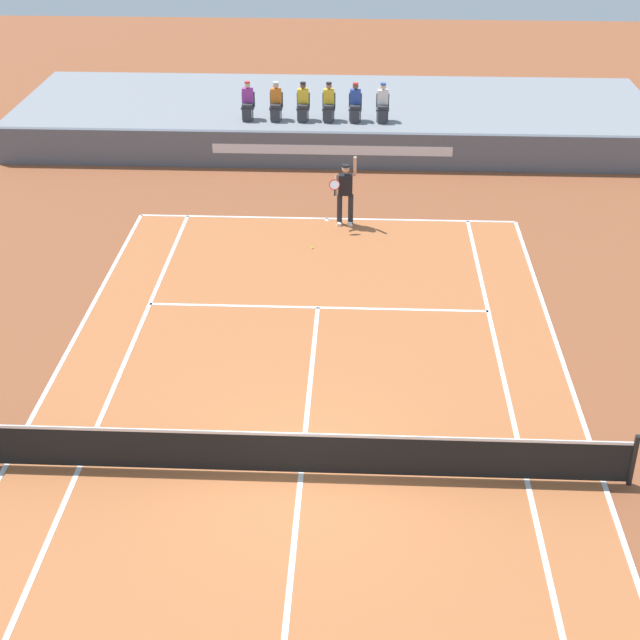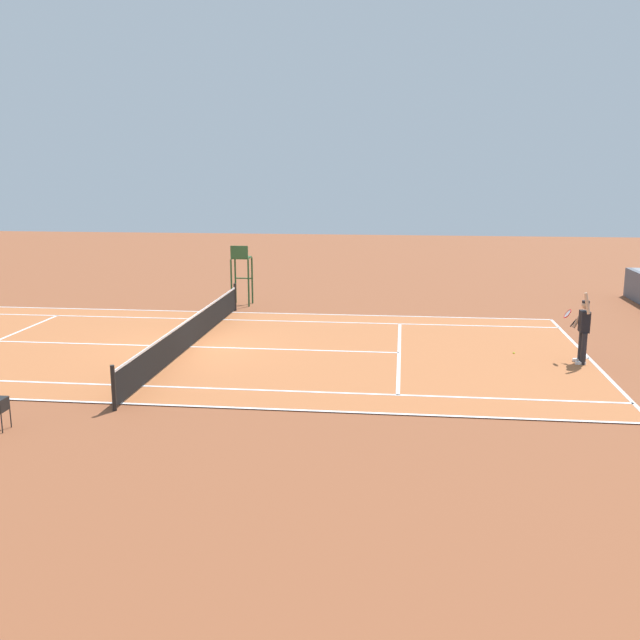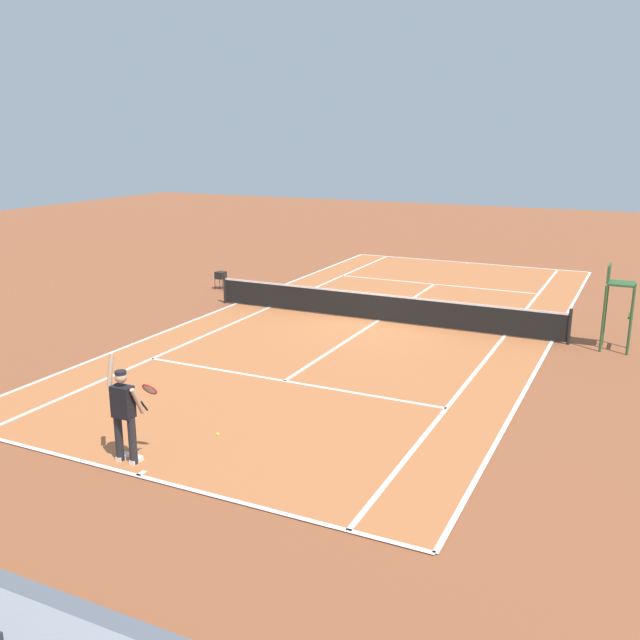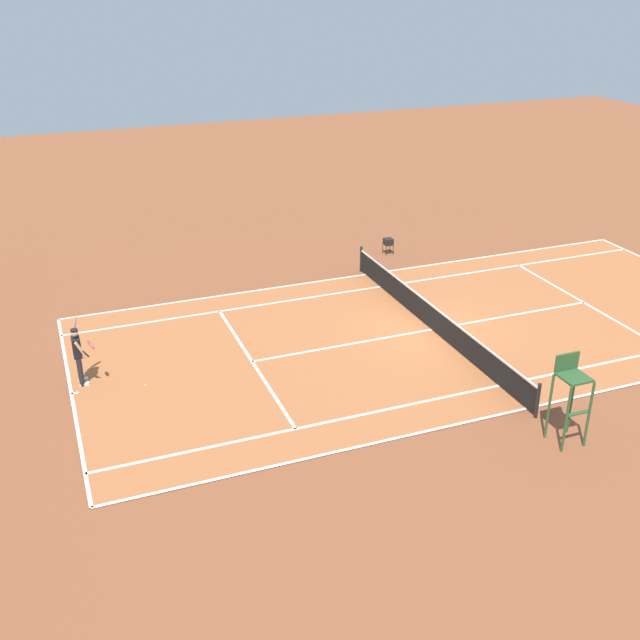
{
  "view_description": "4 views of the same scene",
  "coord_description": "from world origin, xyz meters",
  "px_view_note": "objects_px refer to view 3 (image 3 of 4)",
  "views": [
    {
      "loc": [
        0.98,
        -13.74,
        10.94
      ],
      "look_at": [
        0.16,
        4.04,
        1.0
      ],
      "focal_mm": 53.18,
      "sensor_mm": 36.0,
      "label": 1
    },
    {
      "loc": [
        20.72,
        6.43,
        5.36
      ],
      "look_at": [
        0.16,
        4.04,
        1.0
      ],
      "focal_mm": 39.95,
      "sensor_mm": 36.0,
      "label": 2
    },
    {
      "loc": [
        -7.84,
        20.63,
        5.92
      ],
      "look_at": [
        0.16,
        4.04,
        1.0
      ],
      "focal_mm": 38.98,
      "sensor_mm": 36.0,
      "label": 3
    },
    {
      "loc": [
        -20.39,
        12.01,
        11.33
      ],
      "look_at": [
        0.16,
        4.04,
        1.0
      ],
      "focal_mm": 42.48,
      "sensor_mm": 36.0,
      "label": 4
    }
  ],
  "objects_px": {
    "umpire_chair": "(617,296)",
    "ball_hopper": "(221,275)",
    "tennis_ball": "(218,434)",
    "tennis_player": "(125,413)"
  },
  "relations": [
    {
      "from": "tennis_player",
      "to": "umpire_chair",
      "type": "xyz_separation_m",
      "value": [
        -7.65,
        -11.52,
        0.56
      ]
    },
    {
      "from": "tennis_ball",
      "to": "umpire_chair",
      "type": "height_order",
      "value": "umpire_chair"
    },
    {
      "from": "tennis_player",
      "to": "tennis_ball",
      "type": "bearing_deg",
      "value": -115.92
    },
    {
      "from": "tennis_player",
      "to": "umpire_chair",
      "type": "distance_m",
      "value": 13.84
    },
    {
      "from": "tennis_ball",
      "to": "ball_hopper",
      "type": "height_order",
      "value": "ball_hopper"
    },
    {
      "from": "tennis_ball",
      "to": "umpire_chair",
      "type": "bearing_deg",
      "value": -124.81
    },
    {
      "from": "ball_hopper",
      "to": "tennis_ball",
      "type": "bearing_deg",
      "value": 123.32
    },
    {
      "from": "tennis_ball",
      "to": "tennis_player",
      "type": "bearing_deg",
      "value": 64.08
    },
    {
      "from": "tennis_player",
      "to": "umpire_chair",
      "type": "relative_size",
      "value": 0.85
    },
    {
      "from": "umpire_chair",
      "to": "ball_hopper",
      "type": "distance_m",
      "value": 14.68
    }
  ]
}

